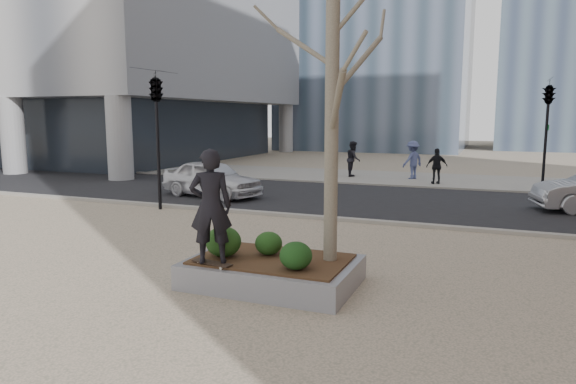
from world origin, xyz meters
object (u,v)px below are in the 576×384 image
at_px(skateboard, 212,264).
at_px(skateboarder, 211,206).
at_px(planter, 272,272).
at_px(police_car, 212,178).

xyz_separation_m(skateboard, skateboarder, (0.00, 0.00, 1.03)).
bearing_deg(skateboarder, planter, -164.28).
distance_m(skateboard, police_car, 10.71).
height_order(planter, skateboarder, skateboarder).
height_order(planter, skateboard, skateboard).
xyz_separation_m(planter, skateboarder, (-0.82, -0.75, 1.29)).
distance_m(planter, skateboarder, 1.70).
relative_size(skateboard, skateboarder, 0.39).
distance_m(planter, skateboard, 1.14).
bearing_deg(planter, police_car, 126.25).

